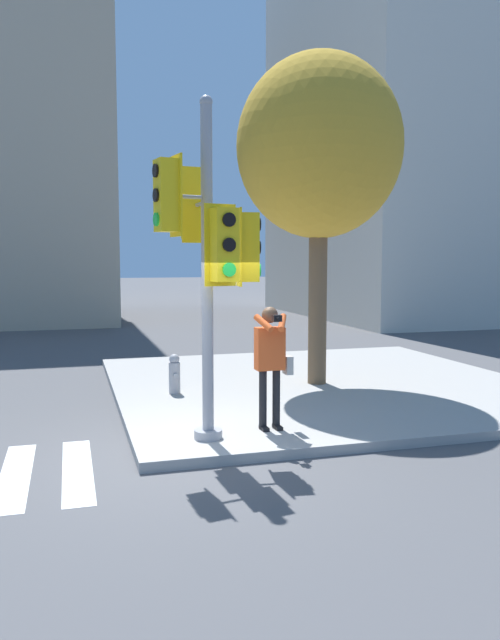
{
  "coord_description": "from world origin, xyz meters",
  "views": [
    {
      "loc": [
        -1.25,
        -7.74,
        2.54
      ],
      "look_at": [
        1.19,
        0.62,
        1.69
      ],
      "focal_mm": 35.0,
      "sensor_mm": 36.0,
      "label": 1
    }
  ],
  "objects_px": {
    "person_photographer": "(271,356)",
    "fire_hydrant": "(175,374)",
    "street_tree": "(319,148)",
    "traffic_signal_pole": "(208,242)"
  },
  "relations": [
    {
      "from": "person_photographer",
      "to": "traffic_signal_pole",
      "type": "bearing_deg",
      "value": -164.73
    },
    {
      "from": "street_tree",
      "to": "fire_hydrant",
      "type": "bearing_deg",
      "value": -176.63
    },
    {
      "from": "traffic_signal_pole",
      "to": "fire_hydrant",
      "type": "bearing_deg",
      "value": 89.53
    },
    {
      "from": "person_photographer",
      "to": "street_tree",
      "type": "relative_size",
      "value": 0.28
    },
    {
      "from": "person_photographer",
      "to": "street_tree",
      "type": "distance_m",
      "value": 4.85
    },
    {
      "from": "person_photographer",
      "to": "street_tree",
      "type": "bearing_deg",
      "value": 56.66
    },
    {
      "from": "street_tree",
      "to": "fire_hydrant",
      "type": "distance_m",
      "value": 5.0
    },
    {
      "from": "person_photographer",
      "to": "fire_hydrant",
      "type": "height_order",
      "value": "person_photographer"
    },
    {
      "from": "fire_hydrant",
      "to": "street_tree",
      "type": "bearing_deg",
      "value": 3.37
    },
    {
      "from": "person_photographer",
      "to": "fire_hydrant",
      "type": "distance_m",
      "value": 2.94
    }
  ]
}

